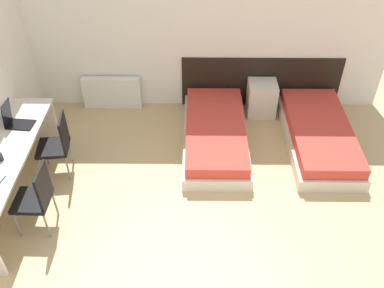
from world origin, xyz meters
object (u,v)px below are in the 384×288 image
(chair_near_notebook, at_px, (36,196))
(nightstand, at_px, (262,98))
(bed_near_window, at_px, (215,134))
(laptop, at_px, (16,121))
(chair_near_laptop, at_px, (57,143))
(bed_near_door, at_px, (319,135))

(chair_near_notebook, bearing_deg, nightstand, 40.69)
(nightstand, bearing_deg, chair_near_notebook, -140.52)
(bed_near_window, bearing_deg, laptop, -168.47)
(nightstand, distance_m, laptop, 3.65)
(bed_near_window, distance_m, chair_near_notebook, 2.64)
(bed_near_window, xyz_separation_m, nightstand, (0.76, 0.79, 0.10))
(chair_near_laptop, bearing_deg, chair_near_notebook, -96.16)
(chair_near_notebook, distance_m, laptop, 1.19)
(bed_near_window, relative_size, bed_near_door, 1.00)
(bed_near_door, xyz_separation_m, chair_near_laptop, (-3.62, -0.62, 0.34))
(chair_near_laptop, xyz_separation_m, chair_near_notebook, (0.00, -0.95, 0.00))
(bed_near_window, distance_m, laptop, 2.72)
(nightstand, bearing_deg, bed_near_window, -133.81)
(bed_near_window, height_order, chair_near_notebook, chair_near_notebook)
(chair_near_notebook, bearing_deg, chair_near_laptop, 91.23)
(chair_near_notebook, bearing_deg, bed_near_door, 24.61)
(bed_near_door, bearing_deg, bed_near_window, 180.00)
(nightstand, height_order, laptop, laptop)
(bed_near_window, bearing_deg, nightstand, 46.19)
(bed_near_door, relative_size, chair_near_notebook, 2.17)
(chair_near_laptop, height_order, chair_near_notebook, same)
(laptop, bearing_deg, bed_near_window, 16.85)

